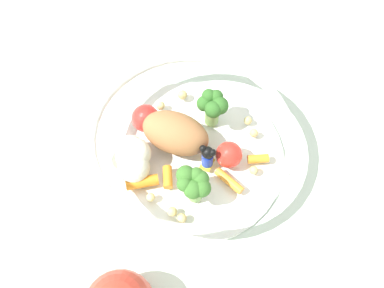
% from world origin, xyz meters
% --- Properties ---
extents(ground_plane, '(2.40, 2.40, 0.00)m').
position_xyz_m(ground_plane, '(0.00, 0.00, 0.00)').
color(ground_plane, silver).
extents(food_container, '(0.22, 0.22, 0.06)m').
position_xyz_m(food_container, '(0.01, -0.01, 0.03)').
color(food_container, white).
rests_on(food_container, ground_plane).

